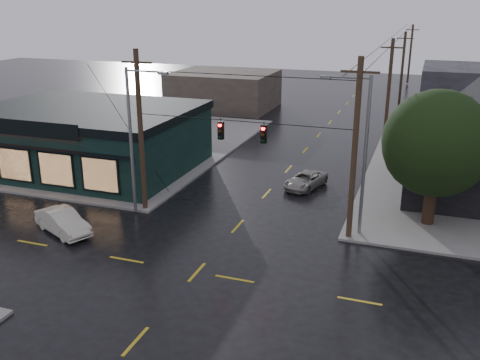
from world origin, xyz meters
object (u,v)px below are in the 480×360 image
(corner_tree, at_px, (437,144))
(utility_pole_nw, at_px, (145,210))
(suv_silver, at_px, (305,180))
(utility_pole_ne, at_px, (348,238))
(sedan_cream, at_px, (63,222))

(corner_tree, xyz_separation_m, utility_pole_nw, (-17.17, -3.48, -5.05))
(corner_tree, distance_m, suv_silver, 10.41)
(utility_pole_ne, relative_size, suv_silver, 2.53)
(corner_tree, height_order, suv_silver, corner_tree)
(utility_pole_nw, distance_m, sedan_cream, 5.51)
(sedan_cream, bearing_deg, corner_tree, -42.60)
(utility_pole_ne, relative_size, sedan_cream, 2.42)
(corner_tree, xyz_separation_m, utility_pole_ne, (-4.17, -3.48, -5.05))
(sedan_cream, height_order, suv_silver, sedan_cream)
(corner_tree, relative_size, sedan_cream, 1.91)
(corner_tree, height_order, utility_pole_ne, corner_tree)
(corner_tree, relative_size, utility_pole_ne, 0.79)
(utility_pole_ne, bearing_deg, sedan_cream, -163.19)
(utility_pole_nw, relative_size, sedan_cream, 2.42)
(utility_pole_ne, xyz_separation_m, suv_silver, (-4.25, 7.64, 0.56))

